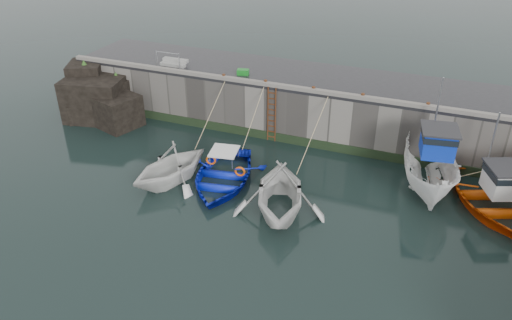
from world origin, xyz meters
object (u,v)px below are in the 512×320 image
at_px(fish_crate, 243,72).
at_px(bollard_c, 313,89).
at_px(boat_near_white, 172,181).
at_px(bollard_a, 224,76).
at_px(boat_far_white, 430,168).
at_px(bollard_b, 266,82).
at_px(boat_near_blacktrim, 279,211).
at_px(ladder, 272,115).
at_px(boat_far_orange, 493,196).
at_px(bollard_e, 428,105).
at_px(boat_near_blue, 222,181).
at_px(bollard_d, 363,96).

xyz_separation_m(fish_crate, bollard_c, (4.47, -1.04, -0.01)).
relative_size(boat_near_white, bollard_a, 15.84).
distance_m(boat_far_white, fish_crate, 11.61).
bearing_deg(boat_near_white, boat_far_white, 38.57).
xyz_separation_m(bollard_a, bollard_c, (5.20, 0.00, 0.00)).
height_order(boat_far_white, bollard_b, boat_far_white).
distance_m(boat_near_blacktrim, bollard_b, 8.10).
xyz_separation_m(boat_near_white, fish_crate, (0.79, 7.26, 3.31)).
distance_m(ladder, fish_crate, 3.16).
bearing_deg(boat_near_white, bollard_c, 69.14).
bearing_deg(boat_far_orange, fish_crate, 143.71).
relative_size(boat_near_blacktrim, boat_far_orange, 0.65).
bearing_deg(bollard_c, bollard_b, 180.00).
height_order(bollard_a, bollard_b, same).
bearing_deg(ladder, bollard_e, 2.40).
distance_m(ladder, boat_near_white, 6.82).
distance_m(boat_near_blacktrim, boat_far_white, 7.56).
relative_size(fish_crate, bollard_e, 2.34).
bearing_deg(bollard_a, boat_near_blue, -66.89).
bearing_deg(bollard_e, bollard_d, 180.00).
distance_m(boat_near_white, boat_far_white, 12.46).
bearing_deg(boat_far_white, bollard_c, 152.25).
relative_size(boat_far_orange, bollard_e, 27.96).
bearing_deg(boat_near_blue, bollard_c, 51.39).
distance_m(boat_near_blacktrim, fish_crate, 9.75).
distance_m(bollard_b, bollard_e, 8.50).
distance_m(bollard_a, bollard_e, 11.00).
bearing_deg(bollard_d, fish_crate, 171.63).
distance_m(bollard_a, bollard_c, 5.20).
xyz_separation_m(boat_near_white, bollard_d, (7.86, 6.22, 3.30)).
distance_m(boat_far_orange, bollard_c, 10.09).
height_order(boat_far_white, fish_crate, boat_far_white).
relative_size(boat_near_blue, bollard_d, 19.78).
bearing_deg(boat_far_white, bollard_b, 157.41).
xyz_separation_m(boat_near_blacktrim, bollard_e, (5.30, 6.67, 3.30)).
bearing_deg(bollard_e, ladder, -177.60).
bearing_deg(boat_far_white, bollard_d, 141.62).
bearing_deg(boat_near_blacktrim, boat_far_orange, 6.70).
xyz_separation_m(boat_near_blacktrim, bollard_c, (-0.50, 6.67, 3.30)).
bearing_deg(boat_far_orange, ladder, 147.38).
height_order(boat_near_blue, fish_crate, fish_crate).
bearing_deg(boat_far_orange, boat_far_white, 149.26).
distance_m(boat_near_blue, bollard_b, 6.28).
bearing_deg(bollard_d, bollard_c, 180.00).
distance_m(fish_crate, bollard_d, 7.15).
relative_size(boat_near_blacktrim, bollard_a, 18.07).
distance_m(boat_near_white, bollard_d, 10.55).
bearing_deg(fish_crate, boat_far_orange, -27.07).
bearing_deg(fish_crate, boat_near_blue, -88.65).
xyz_separation_m(ladder, bollard_e, (8.00, 0.34, 1.71)).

